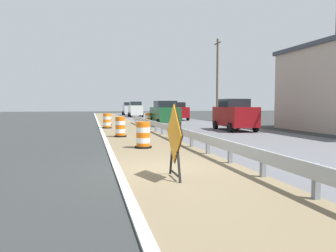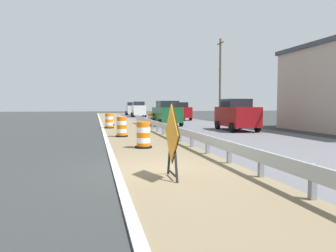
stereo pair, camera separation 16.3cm
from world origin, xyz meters
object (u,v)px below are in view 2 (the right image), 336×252
Objects in this scene: traffic_barrel_mid at (109,122)px; car_lead_far_lane at (167,113)px; car_trailing_near_lane at (237,115)px; utility_pole_mid at (220,78)px; traffic_barrel_close at (122,128)px; car_trailing_far_lane at (138,109)px; traffic_barrel_far at (110,120)px; car_mid_far_lane at (180,111)px; warning_sign_diamond at (172,137)px; traffic_barrel_farther at (151,120)px; traffic_barrel_nearest at (143,136)px; car_lead_near_lane at (132,109)px.

traffic_barrel_mid is 5.56m from car_lead_far_lane.
utility_pole_mid is (4.33, 14.16, 3.70)m from car_trailing_near_lane.
traffic_barrel_mid is (-0.41, 6.98, 0.00)m from traffic_barrel_close.
car_trailing_far_lane is at bearing 76.99° from traffic_barrel_mid.
traffic_barrel_far is at bearing 167.36° from car_trailing_far_lane.
car_mid_far_lane is at bearing -160.48° from car_trailing_far_lane.
car_trailing_near_lane is (8.25, 2.76, 0.59)m from traffic_barrel_close.
traffic_barrel_far is (-0.55, 21.28, -0.60)m from warning_sign_diamond.
utility_pole_mid reaches higher than traffic_barrel_far.
traffic_barrel_close is at bearing -107.98° from traffic_barrel_farther.
traffic_barrel_nearest is 0.26× the size of car_trailing_near_lane.
car_trailing_far_lane reaches higher than traffic_barrel_nearest.
traffic_barrel_close is at bearing 151.79° from car_lead_far_lane.
car_lead_far_lane is at bearing 63.21° from traffic_barrel_close.
utility_pole_mid is (12.74, 6.46, 4.37)m from traffic_barrel_far.
traffic_barrel_nearest is 0.97× the size of traffic_barrel_mid.
car_mid_far_lane is (8.43, 8.23, 0.60)m from traffic_barrel_far.
car_mid_far_lane is at bearing 59.11° from traffic_barrel_farther.
traffic_barrel_close is (-0.39, 10.82, -0.52)m from warning_sign_diamond.
car_trailing_near_lane is at bearing -42.45° from traffic_barrel_far.
utility_pole_mid reaches higher than traffic_barrel_mid.
traffic_barrel_farther is at bearing 38.83° from car_lead_far_lane.
warning_sign_diamond is at bearing -16.14° from car_mid_far_lane.
car_lead_near_lane is (4.36, 48.58, 0.06)m from warning_sign_diamond.
car_trailing_far_lane is (0.16, 20.38, 0.05)m from car_lead_far_lane.
traffic_barrel_nearest is 14.83m from car_lead_far_lane.
car_lead_near_lane is (4.91, 27.31, 0.66)m from traffic_barrel_far.
warning_sign_diamond is at bearing 175.68° from car_trailing_far_lane.
traffic_barrel_nearest is 0.26× the size of car_lead_near_lane.
traffic_barrel_nearest is (0.13, 5.80, -0.54)m from warning_sign_diamond.
car_lead_far_lane is at bearing 73.81° from traffic_barrel_nearest.
traffic_barrel_mid reaches higher than traffic_barrel_nearest.
traffic_barrel_far is at bearing -130.70° from car_trailing_near_lane.
traffic_barrel_close is 0.27× the size of car_lead_near_lane.
car_mid_far_lane reaches higher than traffic_barrel_nearest.
warning_sign_diamond reaches higher than traffic_barrel_mid.
car_trailing_near_lane is 0.95× the size of car_trailing_far_lane.
traffic_barrel_far is at bearing 90.88° from traffic_barrel_close.
utility_pole_mid reaches higher than car_trailing_near_lane.
utility_pole_mid is at bearing 53.37° from traffic_barrel_close.
traffic_barrel_mid is at bearing 94.43° from traffic_barrel_nearest.
traffic_barrel_mid is 16.91m from utility_pole_mid.
car_trailing_near_lane reaches higher than warning_sign_diamond.
car_lead_near_lane reaches higher than traffic_barrel_farther.
traffic_barrel_farther reaches higher than traffic_barrel_far.
warning_sign_diamond is 1.72× the size of traffic_barrel_nearest.
traffic_barrel_far is 5.01m from car_lead_far_lane.
car_trailing_near_lane reaches higher than car_lead_near_lane.
utility_pole_mid is at bearing 37.40° from traffic_barrel_mid.
car_lead_far_lane is 11.68m from utility_pole_mid.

